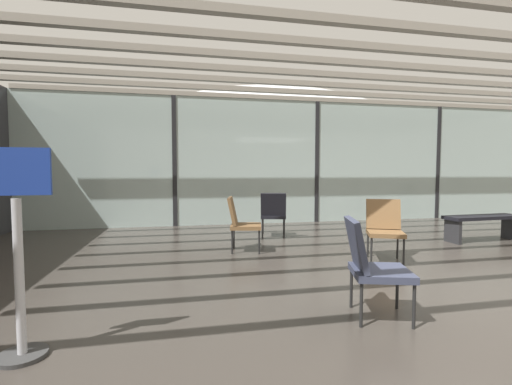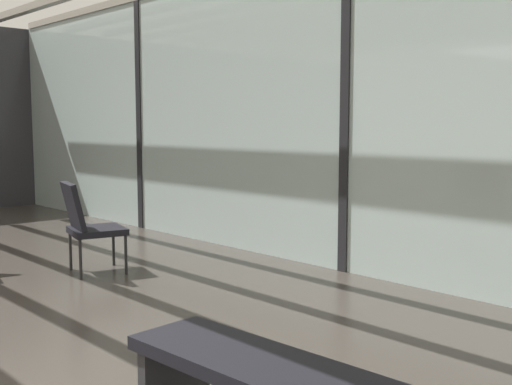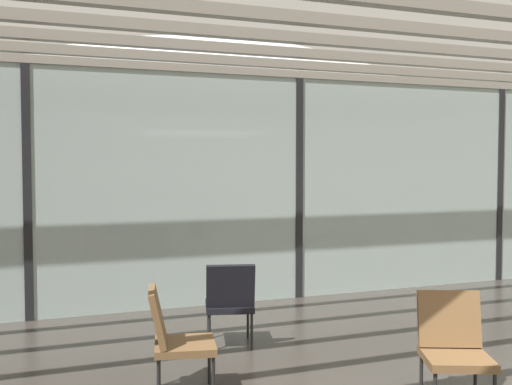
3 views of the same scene
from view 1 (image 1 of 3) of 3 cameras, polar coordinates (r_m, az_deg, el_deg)
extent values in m
plane|color=#38332D|center=(4.77, 33.79, -12.69)|extent=(60.00, 60.00, 0.00)
cube|color=#A3B7B2|center=(9.02, 9.78, 4.89)|extent=(14.00, 0.08, 3.02)
cube|color=black|center=(8.40, -13.12, 4.96)|extent=(0.10, 0.12, 3.02)
cube|color=black|center=(9.02, 9.78, 4.89)|extent=(0.10, 0.12, 3.02)
cube|color=black|center=(10.81, 27.36, 4.31)|extent=(0.10, 0.12, 3.02)
cube|color=gray|center=(4.98, 34.50, 23.99)|extent=(13.72, 0.12, 0.10)
cube|color=gray|center=(5.49, 28.52, 22.14)|extent=(13.72, 0.12, 0.10)
cube|color=gray|center=(6.04, 23.72, 20.46)|extent=(13.72, 0.12, 0.10)
cube|color=gray|center=(6.63, 19.83, 18.96)|extent=(13.72, 0.12, 0.10)
cube|color=gray|center=(7.24, 16.64, 17.66)|extent=(13.72, 0.12, 0.10)
cube|color=gray|center=(7.88, 13.99, 16.52)|extent=(13.72, 0.12, 0.10)
cube|color=gray|center=(8.53, 11.77, 15.53)|extent=(13.72, 0.12, 0.10)
cube|color=gray|center=(9.20, 9.89, 14.67)|extent=(13.72, 0.12, 0.10)
ellipsoid|color=silver|center=(12.93, 4.27, 7.43)|extent=(11.22, 4.35, 4.35)
sphere|color=#9D9DA0|center=(12.53, -19.25, 7.37)|extent=(2.39, 2.39, 2.39)
sphere|color=black|center=(10.48, -9.24, 10.11)|extent=(0.28, 0.28, 0.28)
sphere|color=black|center=(10.56, -4.28, 10.10)|extent=(0.28, 0.28, 0.28)
sphere|color=black|center=(10.71, 0.57, 10.01)|extent=(0.28, 0.28, 0.28)
sphere|color=black|center=(10.94, 5.25, 9.86)|extent=(0.28, 0.28, 0.28)
cube|color=black|center=(6.90, 2.84, -3.87)|extent=(0.59, 0.59, 0.06)
cube|color=black|center=(6.66, 2.85, -1.97)|extent=(0.50, 0.26, 0.44)
cylinder|color=black|center=(7.15, 4.53, -5.36)|extent=(0.03, 0.03, 0.37)
cylinder|color=black|center=(7.15, 1.15, -5.35)|extent=(0.03, 0.03, 0.37)
cylinder|color=black|center=(6.73, 4.63, -5.91)|extent=(0.03, 0.03, 0.37)
cylinder|color=black|center=(6.73, 1.04, -5.90)|extent=(0.03, 0.03, 0.37)
cube|color=brown|center=(5.64, -1.63, -5.52)|extent=(0.57, 0.57, 0.06)
cube|color=brown|center=(5.62, -3.83, -2.99)|extent=(0.24, 0.50, 0.44)
cylinder|color=black|center=(5.47, 0.53, -8.09)|extent=(0.03, 0.03, 0.37)
cylinder|color=black|center=(5.88, 0.50, -7.27)|extent=(0.03, 0.03, 0.37)
cylinder|color=black|center=(5.48, -3.91, -8.07)|extent=(0.03, 0.03, 0.37)
cylinder|color=black|center=(5.89, -3.62, -7.25)|extent=(0.03, 0.03, 0.37)
cube|color=#33384C|center=(3.31, 19.66, -12.16)|extent=(0.59, 0.59, 0.06)
cube|color=#33384C|center=(3.20, 16.01, -8.02)|extent=(0.27, 0.50, 0.44)
cylinder|color=black|center=(3.25, 24.33, -16.57)|extent=(0.03, 0.03, 0.37)
cylinder|color=black|center=(3.62, 22.00, -14.39)|extent=(0.03, 0.03, 0.37)
cylinder|color=black|center=(3.14, 16.76, -17.14)|extent=(0.03, 0.03, 0.37)
cylinder|color=black|center=(3.52, 15.25, -14.78)|extent=(0.03, 0.03, 0.37)
cube|color=brown|center=(5.33, 20.29, -6.26)|extent=(0.63, 0.63, 0.06)
cube|color=brown|center=(5.51, 20.00, -3.32)|extent=(0.50, 0.32, 0.44)
cylinder|color=black|center=(5.14, 18.27, -9.02)|extent=(0.03, 0.03, 0.37)
cylinder|color=black|center=(5.21, 22.92, -8.96)|extent=(0.03, 0.03, 0.37)
cylinder|color=black|center=(5.55, 17.74, -8.09)|extent=(0.03, 0.03, 0.37)
cylinder|color=black|center=(5.61, 22.05, -8.05)|extent=(0.03, 0.03, 0.37)
cube|color=black|center=(7.68, 33.01, -3.38)|extent=(1.52, 0.49, 0.06)
cube|color=#262628|center=(7.22, 29.38, -5.54)|extent=(0.06, 0.36, 0.41)
cube|color=#262628|center=(8.21, 36.09, -4.73)|extent=(0.06, 0.36, 0.41)
cylinder|color=#333333|center=(3.11, -33.75, -21.16)|extent=(0.32, 0.32, 0.03)
cylinder|color=#B2B2B7|center=(2.93, -34.11, -11.57)|extent=(0.06, 0.06, 1.10)
cube|color=navy|center=(2.84, -34.61, 2.84)|extent=(0.44, 0.03, 0.32)
camera|label=2|loc=(7.91, 49.97, 3.08)|focal=43.39mm
camera|label=3|loc=(1.04, -23.91, 37.49)|focal=42.12mm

